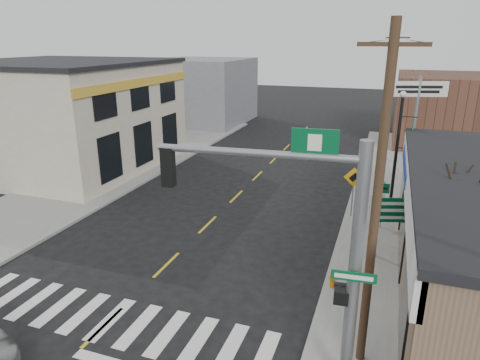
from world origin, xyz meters
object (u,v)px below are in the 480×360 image
(traffic_signal_pole, at_px, (322,243))
(fire_hydrant, at_px, (332,278))
(lamp_post, at_px, (399,143))
(utility_pole_far, at_px, (392,95))
(utility_pole_near, at_px, (376,205))
(bare_tree, at_px, (474,177))
(guide_sign, at_px, (396,217))
(dance_center_sign, at_px, (417,105))

(traffic_signal_pole, bearing_deg, fire_hydrant, 86.61)
(lamp_post, xyz_separation_m, utility_pole_far, (-0.57, 9.63, 1.12))
(fire_hydrant, distance_m, utility_pole_near, 5.39)
(lamp_post, bearing_deg, bare_tree, -90.08)
(fire_hydrant, relative_size, utility_pole_near, 0.07)
(guide_sign, height_order, utility_pole_near, utility_pole_near)
(utility_pole_far, bearing_deg, guide_sign, -94.88)
(fire_hydrant, bearing_deg, lamp_post, 77.56)
(bare_tree, distance_m, utility_pole_far, 17.16)
(fire_hydrant, relative_size, utility_pole_far, 0.07)
(dance_center_sign, bearing_deg, utility_pole_far, 84.62)
(fire_hydrant, relative_size, dance_center_sign, 0.10)
(dance_center_sign, bearing_deg, fire_hydrant, -119.77)
(lamp_post, distance_m, utility_pole_near, 11.66)
(traffic_signal_pole, relative_size, dance_center_sign, 1.01)
(dance_center_sign, distance_m, utility_pole_far, 6.66)
(traffic_signal_pole, distance_m, dance_center_sign, 16.12)
(traffic_signal_pole, bearing_deg, utility_pole_near, 43.08)
(traffic_signal_pole, bearing_deg, utility_pole_far, 82.00)
(guide_sign, xyz_separation_m, bare_tree, (2.06, -1.79, 2.36))
(bare_tree, distance_m, utility_pole_near, 5.11)
(traffic_signal_pole, bearing_deg, dance_center_sign, 76.07)
(bare_tree, bearing_deg, utility_pole_far, 99.05)
(utility_pole_near, bearing_deg, dance_center_sign, 85.63)
(lamp_post, relative_size, bare_tree, 1.12)
(guide_sign, bearing_deg, fire_hydrant, -142.09)
(utility_pole_far, bearing_deg, traffic_signal_pole, -100.17)
(fire_hydrant, xyz_separation_m, lamp_post, (1.84, 8.34, 3.08))
(fire_hydrant, height_order, bare_tree, bare_tree)
(traffic_signal_pole, relative_size, utility_pole_near, 0.74)
(fire_hydrant, bearing_deg, traffic_signal_pole, -88.29)
(guide_sign, bearing_deg, bare_tree, -58.97)
(dance_center_sign, bearing_deg, guide_sign, -111.62)
(guide_sign, distance_m, bare_tree, 3.61)
(lamp_post, distance_m, bare_tree, 7.65)
(dance_center_sign, xyz_separation_m, bare_tree, (1.36, -10.42, -0.69))
(traffic_signal_pole, height_order, bare_tree, traffic_signal_pole)
(guide_sign, height_order, utility_pole_far, utility_pole_far)
(guide_sign, bearing_deg, utility_pole_near, -114.65)
(fire_hydrant, distance_m, utility_pole_far, 18.50)
(guide_sign, relative_size, dance_center_sign, 0.43)
(guide_sign, relative_size, fire_hydrant, 4.50)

